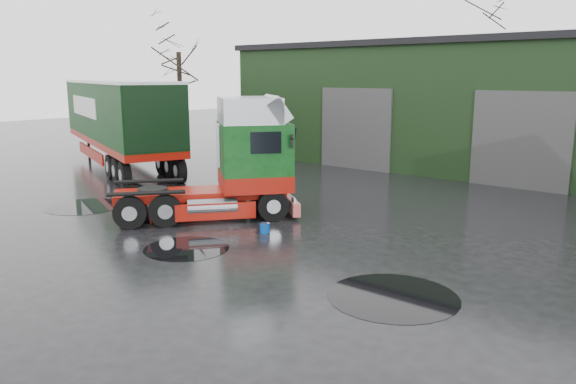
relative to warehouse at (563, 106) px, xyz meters
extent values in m
plane|color=black|center=(-2.00, -20.00, -3.16)|extent=(100.00, 100.00, 0.00)
cube|color=black|center=(0.00, 0.00, -0.16)|extent=(32.00, 12.00, 6.00)
cube|color=black|center=(0.00, 0.00, 2.99)|extent=(32.40, 12.40, 0.30)
cylinder|color=#073C99|center=(-3.59, -17.73, -3.02)|extent=(0.39, 0.39, 0.28)
cylinder|color=black|center=(-4.17, -20.27, -3.15)|extent=(2.32, 2.32, 0.01)
cylinder|color=black|center=(1.84, -19.70, -3.15)|extent=(2.81, 2.81, 0.01)
cylinder|color=black|center=(-7.61, -18.06, -3.15)|extent=(2.89, 2.89, 0.01)
cylinder|color=black|center=(-10.86, -19.34, -3.15)|extent=(2.70, 2.70, 0.01)
camera|label=1|loc=(7.26, -29.76, 1.45)|focal=35.00mm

